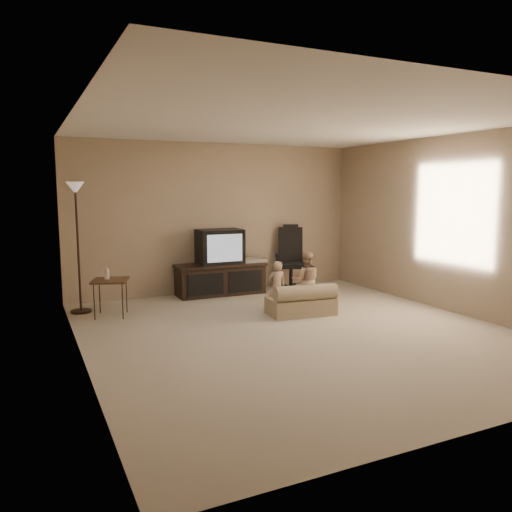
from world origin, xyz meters
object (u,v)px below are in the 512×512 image
(office_chair, at_px, (291,266))
(floor_lamp, at_px, (77,218))
(toddler_left, at_px, (277,287))
(tv_stand, at_px, (220,267))
(child_sofa, at_px, (302,302))
(toddler_right, at_px, (306,280))
(side_table, at_px, (110,281))

(office_chair, relative_size, floor_lamp, 0.61)
(toddler_left, bearing_deg, tv_stand, -76.35)
(tv_stand, xyz_separation_m, toddler_left, (0.26, -1.53, -0.08))
(floor_lamp, xyz_separation_m, child_sofa, (2.78, -1.47, -1.16))
(tv_stand, xyz_separation_m, floor_lamp, (-2.25, -0.31, 0.89))
(tv_stand, distance_m, child_sofa, 1.87)
(tv_stand, height_order, child_sofa, tv_stand)
(floor_lamp, xyz_separation_m, toddler_right, (3.01, -1.18, -0.92))
(tv_stand, relative_size, side_table, 2.19)
(office_chair, xyz_separation_m, side_table, (-3.19, -0.63, 0.09))
(side_table, xyz_separation_m, child_sofa, (2.43, -1.07, -0.32))
(floor_lamp, distance_m, toddler_left, 2.95)
(side_table, xyz_separation_m, toddler_right, (2.65, -0.79, -0.08))
(office_chair, distance_m, child_sofa, 1.88)
(office_chair, xyz_separation_m, child_sofa, (-0.77, -1.70, -0.22))
(office_chair, height_order, toddler_left, office_chair)
(office_chair, height_order, floor_lamp, floor_lamp)
(side_table, distance_m, floor_lamp, 1.00)
(tv_stand, xyz_separation_m, side_table, (-1.90, -0.70, 0.05))
(tv_stand, bearing_deg, child_sofa, -72.13)
(tv_stand, relative_size, office_chair, 1.36)
(side_table, height_order, floor_lamp, floor_lamp)
(tv_stand, bearing_deg, side_table, -158.33)
(office_chair, bearing_deg, toddler_left, -100.25)
(side_table, bearing_deg, toddler_left, -20.87)
(floor_lamp, bearing_deg, office_chair, 3.80)
(side_table, height_order, toddler_left, toddler_left)
(child_sofa, distance_m, toddler_right, 0.44)
(side_table, distance_m, toddler_right, 2.77)
(tv_stand, bearing_deg, office_chair, -2.09)
(toddler_left, bearing_deg, side_table, -16.88)
(tv_stand, xyz_separation_m, toddler_right, (0.76, -1.49, -0.03))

